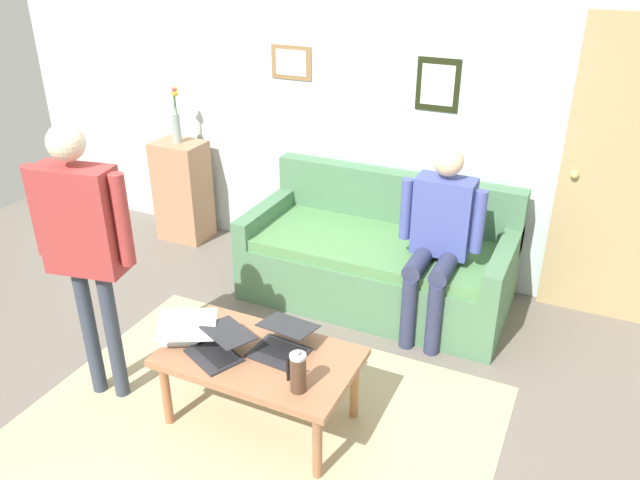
# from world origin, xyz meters

# --- Properties ---
(ground_plane) EXTENTS (7.68, 7.68, 0.00)m
(ground_plane) POSITION_xyz_m (0.00, 0.00, 0.00)
(ground_plane) COLOR #6C6259
(area_rug) EXTENTS (2.54, 1.96, 0.01)m
(area_rug) POSITION_xyz_m (0.03, -0.04, 0.00)
(area_rug) COLOR tan
(area_rug) RESTS_ON ground_plane
(back_wall) EXTENTS (7.04, 0.11, 2.70)m
(back_wall) POSITION_xyz_m (0.00, -2.20, 1.35)
(back_wall) COLOR silver
(back_wall) RESTS_ON ground_plane
(interior_door) EXTENTS (0.82, 0.09, 2.05)m
(interior_door) POSITION_xyz_m (-1.60, -2.11, 1.02)
(interior_door) COLOR tan
(interior_door) RESTS_ON ground_plane
(couch) EXTENTS (1.89, 0.88, 0.88)m
(couch) POSITION_xyz_m (-0.10, -1.65, 0.31)
(couch) COLOR #4C7754
(couch) RESTS_ON ground_plane
(coffee_table) EXTENTS (1.04, 0.61, 0.45)m
(coffee_table) POSITION_xyz_m (0.03, -0.14, 0.40)
(coffee_table) COLOR #986645
(coffee_table) RESTS_ON ground_plane
(laptop_left) EXTENTS (0.31, 0.35, 0.14)m
(laptop_left) POSITION_xyz_m (-0.07, -0.23, 0.49)
(laptop_left) COLOR #28282D
(laptop_left) RESTS_ON coffee_table
(laptop_center) EXTENTS (0.38, 0.39, 0.12)m
(laptop_center) POSITION_xyz_m (0.22, -0.05, 0.49)
(laptop_center) COLOR #28282D
(laptop_center) RESTS_ON coffee_table
(laptop_right) EXTENTS (0.41, 0.41, 0.16)m
(laptop_right) POSITION_xyz_m (0.45, -0.11, 0.49)
(laptop_right) COLOR silver
(laptop_right) RESTS_ON coffee_table
(french_press) EXTENTS (0.10, 0.08, 0.24)m
(french_press) POSITION_xyz_m (-0.29, 0.03, 0.55)
(french_press) COLOR #4C3323
(french_press) RESTS_ON coffee_table
(side_shelf) EXTENTS (0.42, 0.32, 0.87)m
(side_shelf) POSITION_xyz_m (1.81, -1.90, 0.44)
(side_shelf) COLOR #AE7957
(side_shelf) RESTS_ON ground_plane
(flower_vase) EXTENTS (0.08, 0.07, 0.47)m
(flower_vase) POSITION_xyz_m (1.80, -1.90, 1.06)
(flower_vase) COLOR #94A59F
(flower_vase) RESTS_ON side_shelf
(person_standing) EXTENTS (0.58, 0.26, 1.64)m
(person_standing) POSITION_xyz_m (0.96, 0.04, 1.05)
(person_standing) COLOR #353E4D
(person_standing) RESTS_ON ground_plane
(person_seated) EXTENTS (0.55, 0.51, 1.28)m
(person_seated) POSITION_xyz_m (-0.58, -1.43, 0.73)
(person_seated) COLOR #2E3350
(person_seated) RESTS_ON ground_plane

